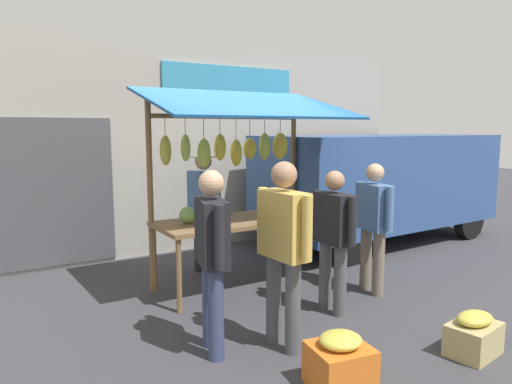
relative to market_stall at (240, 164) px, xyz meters
The scene contains 11 objects.
ground_plane 1.57m from the market_stall, 95.13° to the left, with size 40.00×40.00×0.00m, color #38383D.
street_backdrop 2.13m from the market_stall, 89.33° to the right, with size 9.00×0.30×3.40m.
market_stall is the anchor object (origin of this frame).
vendor_with_sunhat 0.91m from the market_stall, 74.97° to the right, with size 0.43×0.70×1.67m.
shopper_in_grey_tee 1.89m from the market_stall, 72.53° to the left, with size 0.25×0.72×1.72m.
shopper_with_shopping_bag 1.53m from the market_stall, 107.46° to the left, with size 0.24×0.68×1.56m.
shopper_with_ponytail 1.77m from the market_stall, 138.60° to the left, with size 0.30×0.67×1.59m.
shopper_in_striped_shirt 1.96m from the market_stall, 52.52° to the left, with size 0.34×0.68×1.65m.
parked_van 3.27m from the market_stall, 165.71° to the right, with size 4.45×1.98×1.88m.
produce_crate_near 3.18m from the market_stall, 106.67° to the left, with size 0.53×0.41×0.40m.
produce_crate_side 2.92m from the market_stall, 77.49° to the left, with size 0.51×0.48×0.45m.
Camera 1 is at (2.93, 5.02, 2.01)m, focal length 33.06 mm.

